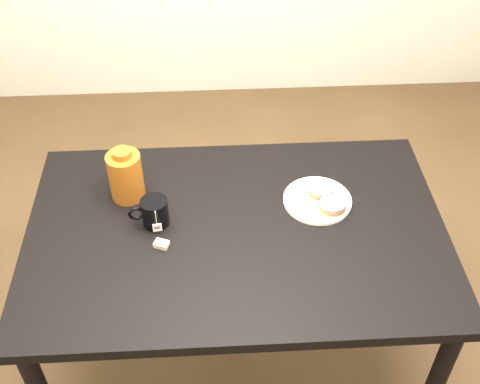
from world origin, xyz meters
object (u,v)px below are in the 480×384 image
at_px(bagel_front, 333,205).
at_px(teabag_pouch, 161,244).
at_px(mug, 154,212).
at_px(bagel_package, 126,175).
at_px(plate, 317,200).
at_px(table, 236,246).
at_px(bagel_back, 321,190).

xyz_separation_m(bagel_front, teabag_pouch, (-0.58, -0.13, -0.02)).
relative_size(mug, bagel_package, 0.70).
bearing_deg(bagel_package, plate, -6.16).
bearing_deg(table, bagel_front, 11.58).
xyz_separation_m(bagel_back, bagel_front, (0.03, -0.08, 0.00)).
height_order(table, plate, plate).
height_order(bagel_front, mug, mug).
bearing_deg(bagel_package, bagel_back, -3.40).
xyz_separation_m(table, bagel_package, (-0.37, 0.19, 0.18)).
relative_size(mug, teabag_pouch, 3.11).
bearing_deg(teabag_pouch, bagel_back, 20.93).
xyz_separation_m(teabag_pouch, bagel_package, (-0.12, 0.25, 0.08)).
height_order(bagel_front, bagel_package, bagel_package).
bearing_deg(mug, teabag_pouch, -86.25).
bearing_deg(bagel_back, bagel_front, -69.50).
bearing_deg(table, bagel_package, 153.25).
bearing_deg(table, mug, 170.79).
bearing_deg(bagel_package, teabag_pouch, -63.52).
relative_size(table, plate, 5.89).
xyz_separation_m(table, plate, (0.29, 0.12, 0.09)).
xyz_separation_m(table, teabag_pouch, (-0.25, -0.06, 0.09)).
bearing_deg(table, plate, 21.78).
xyz_separation_m(bagel_back, teabag_pouch, (-0.55, -0.21, -0.02)).
height_order(bagel_back, bagel_front, same).
relative_size(teabag_pouch, bagel_package, 0.22).
bearing_deg(plate, mug, -172.69).
height_order(plate, mug, mug).
bearing_deg(bagel_front, bagel_package, 170.44).
height_order(plate, teabag_pouch, teabag_pouch).
relative_size(plate, bagel_package, 1.19).
height_order(bagel_back, teabag_pouch, bagel_back).
xyz_separation_m(plate, bagel_front, (0.04, -0.05, 0.02)).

